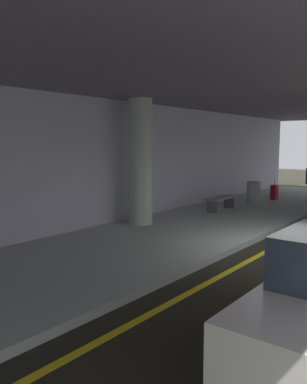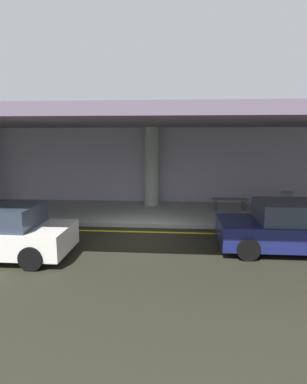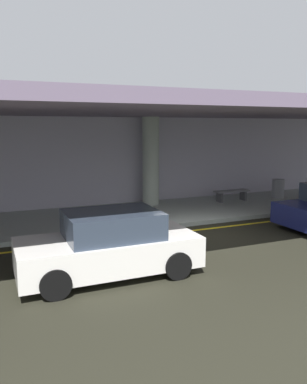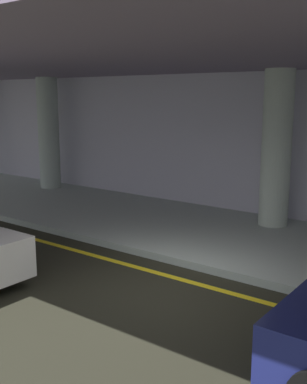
# 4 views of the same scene
# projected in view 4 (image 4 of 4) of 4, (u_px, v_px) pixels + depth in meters

# --- Properties ---
(ground_plane) EXTENTS (60.00, 60.00, 0.00)m
(ground_plane) POSITION_uv_depth(u_px,v_px,m) (165.00, 288.00, 8.00)
(ground_plane) COLOR black
(sidewalk) EXTENTS (26.00, 4.20, 0.15)m
(sidewalk) POSITION_uv_depth(u_px,v_px,m) (248.00, 240.00, 10.41)
(sidewalk) COLOR #A3AFA6
(sidewalk) RESTS_ON ground
(lane_stripe_yellow) EXTENTS (26.00, 0.14, 0.01)m
(lane_stripe_yellow) POSITION_uv_depth(u_px,v_px,m) (181.00, 279.00, 8.37)
(lane_stripe_yellow) COLOR yellow
(lane_stripe_yellow) RESTS_ON ground
(support_column_left_mid) EXTENTS (0.69, 0.69, 3.65)m
(support_column_left_mid) POSITION_uv_depth(u_px,v_px,m) (49.00, 133.00, 15.81)
(support_column_left_mid) COLOR #9DAAA0
(support_column_left_mid) RESTS_ON sidewalk
(support_column_center) EXTENTS (0.69, 0.69, 3.65)m
(support_column_center) POSITION_uv_depth(u_px,v_px,m) (276.00, 149.00, 11.07)
(support_column_center) COLOR #A2AD9F
(support_column_center) RESTS_ON sidewalk
(ceiling_overhang) EXTENTS (28.00, 13.20, 0.30)m
(ceiling_overhang) POSITION_uv_depth(u_px,v_px,m) (244.00, 56.00, 9.26)
(ceiling_overhang) COLOR slate
(ceiling_overhang) RESTS_ON support_column_far_left
(terminal_back_wall) EXTENTS (26.00, 0.30, 3.80)m
(terminal_back_wall) POSITION_uv_depth(u_px,v_px,m) (291.00, 149.00, 11.81)
(terminal_back_wall) COLOR #AEAABA
(terminal_back_wall) RESTS_ON ground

